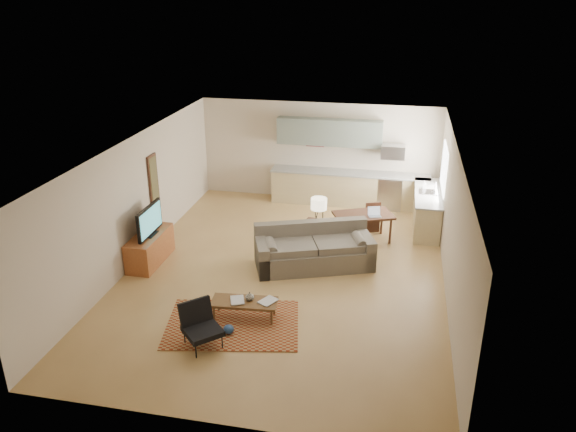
% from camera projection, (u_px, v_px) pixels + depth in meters
% --- Properties ---
extents(room, '(9.00, 9.00, 9.00)m').
position_uv_depth(room, '(285.00, 212.00, 11.27)').
color(room, '#AC8349').
rests_on(room, ground).
extents(kitchen_counter_back, '(4.26, 0.64, 0.92)m').
position_uv_depth(kitchen_counter_back, '(349.00, 188.00, 15.22)').
color(kitchen_counter_back, tan).
rests_on(kitchen_counter_back, ground).
extents(kitchen_counter_right, '(0.64, 2.26, 0.92)m').
position_uv_depth(kitchen_counter_right, '(427.00, 210.00, 13.78)').
color(kitchen_counter_right, tan).
rests_on(kitchen_counter_right, ground).
extents(kitchen_range, '(0.62, 0.62, 0.90)m').
position_uv_depth(kitchen_range, '(390.00, 192.00, 15.02)').
color(kitchen_range, '#A5A8AD').
rests_on(kitchen_range, ground).
extents(kitchen_microwave, '(0.62, 0.40, 0.35)m').
position_uv_depth(kitchen_microwave, '(393.00, 152.00, 14.62)').
color(kitchen_microwave, '#A5A8AD').
rests_on(kitchen_microwave, room).
extents(upper_cabinets, '(2.80, 0.34, 0.70)m').
position_uv_depth(upper_cabinets, '(329.00, 132.00, 14.90)').
color(upper_cabinets, slate).
rests_on(upper_cabinets, room).
extents(window_right, '(0.02, 1.40, 1.05)m').
position_uv_depth(window_right, '(444.00, 168.00, 13.31)').
color(window_right, white).
rests_on(window_right, room).
extents(wall_art_left, '(0.06, 0.42, 1.10)m').
position_uv_depth(wall_art_left, '(154.00, 179.00, 12.60)').
color(wall_art_left, brown).
rests_on(wall_art_left, room).
extents(triptych, '(1.70, 0.04, 0.50)m').
position_uv_depth(triptych, '(315.00, 137.00, 15.18)').
color(triptych, beige).
rests_on(triptych, room).
extents(rug, '(2.57, 2.00, 0.02)m').
position_uv_depth(rug, '(233.00, 324.00, 9.96)').
color(rug, maroon).
rests_on(rug, floor).
extents(sofa, '(2.79, 1.94, 0.89)m').
position_uv_depth(sofa, '(314.00, 247.00, 11.85)').
color(sofa, '#655D50').
rests_on(sofa, floor).
extents(coffee_table, '(1.22, 0.57, 0.36)m').
position_uv_depth(coffee_table, '(244.00, 309.00, 10.09)').
color(coffee_table, '#54361A').
rests_on(coffee_table, floor).
extents(book_a, '(0.45, 0.47, 0.03)m').
position_uv_depth(book_a, '(231.00, 301.00, 10.00)').
color(book_a, maroon).
rests_on(book_a, coffee_table).
extents(book_b, '(0.52, 0.54, 0.03)m').
position_uv_depth(book_b, '(263.00, 299.00, 10.07)').
color(book_b, navy).
rests_on(book_b, coffee_table).
extents(vase, '(0.23, 0.23, 0.16)m').
position_uv_depth(vase, '(250.00, 296.00, 10.03)').
color(vase, black).
rests_on(vase, coffee_table).
extents(armchair, '(0.93, 0.93, 0.75)m').
position_uv_depth(armchair, '(202.00, 327.00, 9.23)').
color(armchair, black).
rests_on(armchair, floor).
extents(tv_credenza, '(0.54, 1.41, 0.65)m').
position_uv_depth(tv_credenza, '(150.00, 248.00, 12.10)').
color(tv_credenza, brown).
rests_on(tv_credenza, floor).
extents(tv, '(0.11, 1.08, 0.65)m').
position_uv_depth(tv, '(149.00, 221.00, 11.84)').
color(tv, black).
rests_on(tv, tv_credenza).
extents(console_table, '(0.69, 0.52, 0.73)m').
position_uv_depth(console_table, '(318.00, 237.00, 12.53)').
color(console_table, '#3B2115').
rests_on(console_table, floor).
extents(table_lamp, '(0.39, 0.39, 0.58)m').
position_uv_depth(table_lamp, '(319.00, 210.00, 12.27)').
color(table_lamp, beige).
rests_on(table_lamp, console_table).
extents(dining_table, '(1.52, 1.23, 0.67)m').
position_uv_depth(dining_table, '(363.00, 227.00, 13.09)').
color(dining_table, '#3B2115').
rests_on(dining_table, floor).
extents(dining_chair_near, '(0.50, 0.50, 0.77)m').
position_uv_depth(dining_chair_near, '(354.00, 237.00, 12.48)').
color(dining_chair_near, '#3B2115').
rests_on(dining_chair_near, floor).
extents(dining_chair_far, '(0.48, 0.49, 0.78)m').
position_uv_depth(dining_chair_far, '(371.00, 215.00, 13.67)').
color(dining_chair_far, '#3B2115').
rests_on(dining_chair_far, floor).
extents(laptop, '(0.33, 0.29, 0.21)m').
position_uv_depth(laptop, '(375.00, 212.00, 12.80)').
color(laptop, '#A5A8AD').
rests_on(laptop, dining_table).
extents(soap_bottle, '(0.09, 0.09, 0.19)m').
position_uv_depth(soap_bottle, '(424.00, 185.00, 13.83)').
color(soap_bottle, beige).
rests_on(soap_bottle, kitchen_counter_right).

